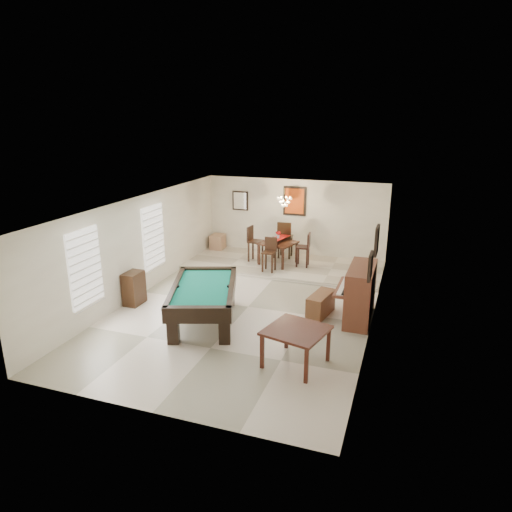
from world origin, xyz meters
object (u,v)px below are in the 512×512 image
Objects in this scene: apothecary_chest at (134,288)px; flower_vase at (278,235)px; upright_piano at (354,293)px; dining_chair_south at (269,255)px; chandelier at (284,198)px; piano_bench at (321,304)px; pool_table at (204,304)px; dining_chair_north at (285,239)px; dining_chair_east at (303,250)px; corner_bench at (218,242)px; dining_table at (278,251)px; dining_chair_west at (256,244)px; square_table at (296,347)px.

apothecary_chest is 3.63× the size of flower_vase.
upright_piano reaches higher than flower_vase.
chandelier is (0.23, 0.76, 1.58)m from dining_chair_south.
flower_vase is 0.23× the size of dining_chair_south.
piano_bench is 3.11m from dining_chair_south.
dining_chair_north reaches higher than pool_table.
apothecary_chest is at bearing 150.44° from pool_table.
piano_bench is 4.19× the size of flower_vase.
dining_chair_north is at bearing 88.45° from dining_chair_south.
pool_table is 2.45× the size of dining_chair_east.
chandelier is at bearing -9.35° from flower_vase.
flower_vase is 0.42× the size of corner_bench.
dining_chair_north reaches higher than corner_bench.
dining_table is at bearing 56.93° from apothecary_chest.
dining_table is 0.76m from dining_chair_west.
apothecary_chest is (-2.12, 0.38, -0.01)m from pool_table.
flower_vase is (0.48, 4.37, 0.62)m from pool_table.
upright_piano is (0.75, 2.45, 0.28)m from square_table.
corner_bench is at bearing 142.38° from upright_piano.
corner_bench is (-2.46, 0.93, -0.16)m from dining_table.
corner_bench is 0.92× the size of chandelier.
corner_bench is (-3.25, 0.93, -0.28)m from dining_chair_east.
dining_chair_south is (-2.03, 4.72, 0.25)m from square_table.
upright_piano is 4.11m from dining_table.
pool_table reaches higher than square_table.
dining_chair_south is at bearing 113.21° from square_table.
chandelier is at bearing -9.35° from dining_table.
dining_chair_west reaches higher than piano_bench.
dining_chair_north is at bearing 87.48° from flower_vase.
upright_piano is 1.60× the size of piano_bench.
square_table is 0.88× the size of dining_chair_north.
chandelier is at bearing -87.00° from dining_chair_west.
dining_table is 1.79× the size of corner_bench.
upright_piano reaches higher than dining_table.
apothecary_chest is 0.75× the size of dining_chair_west.
corner_bench is (-4.44, 4.05, 0.10)m from piano_bench.
dining_chair_east is at bearing 110.92° from piano_bench.
dining_chair_west is at bearing -28.43° from corner_bench.
flower_vase is at bearing 84.13° from dining_chair_north.
apothecary_chest is at bearing -123.07° from dining_table.
dining_chair_east is (-1.19, 3.12, 0.38)m from piano_bench.
corner_bench is at bearing 91.18° from pool_table.
pool_table is at bearing 80.92° from dining_chair_north.
dining_chair_north is at bearing -42.09° from dining_chair_west.
square_table is 1.78× the size of chandelier.
apothecary_chest is 0.85× the size of dining_table.
piano_bench is 0.86× the size of dining_chair_west.
upright_piano is 1.85× the size of apothecary_chest.
dining_chair_east is at bearing 3.19° from chandelier.
dining_chair_west is at bearing 131.08° from piano_bench.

